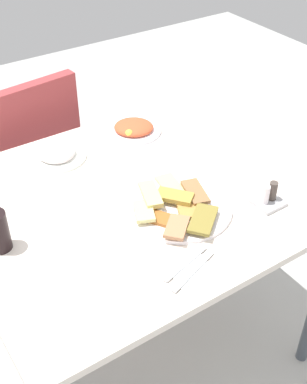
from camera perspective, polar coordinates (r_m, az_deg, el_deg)
The scene contains 10 objects.
ground_plane at distance 2.20m, azimuth -1.47°, elevation -16.31°, with size 6.00×6.00×0.00m, color #B0B2AE.
dining_table at distance 1.69m, azimuth -1.84°, elevation -2.34°, with size 1.12×0.95×0.77m.
dining_chair at distance 2.28m, azimuth -13.82°, elevation 3.30°, with size 0.47×0.47×0.94m.
pide_platter at distance 1.57m, azimuth 2.75°, elevation -1.62°, with size 0.32×0.33×0.05m.
salad_plate_greens at distance 1.84m, azimuth -10.83°, elevation 4.30°, with size 0.21×0.21×0.05m.
salad_plate_rice at distance 1.95m, azimuth -2.22°, elevation 7.07°, with size 0.21×0.21×0.04m.
paper_napkin at distance 1.40m, azimuth 3.95°, elevation -8.41°, with size 0.11×0.11×0.00m, color white.
fork at distance 1.39m, azimuth 4.41°, elevation -8.74°, with size 0.18×0.02×0.01m, color silver.
spoon at distance 1.40m, azimuth 3.51°, elevation -7.86°, with size 0.17×0.02×0.01m, color silver.
condiment_caddy at distance 1.63m, azimuth 12.64°, elevation -0.63°, with size 0.09×0.09×0.07m.
Camera 1 is at (-0.67, -1.11, 1.78)m, focal length 47.95 mm.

